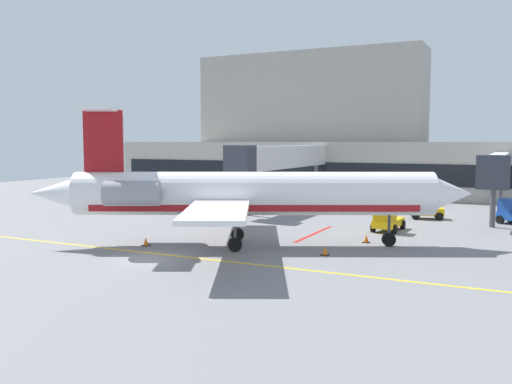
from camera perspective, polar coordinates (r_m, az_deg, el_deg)
ground at (r=33.23m, az=-11.34°, el=-6.94°), size 120.00×120.00×0.11m
terminal_building at (r=75.79m, az=8.16°, el=5.33°), size 67.11×11.93×19.31m
jet_bridge_west at (r=58.25m, az=2.77°, el=3.60°), size 2.40×23.01×6.60m
jet_bridge_east at (r=54.76m, az=23.94°, el=2.32°), size 2.40×20.74×5.90m
regional_jet at (r=36.01m, az=-1.11°, el=-0.20°), size 27.59×20.50×9.08m
baggage_tug at (r=51.37m, az=17.15°, el=-1.70°), size 3.16×2.40×1.96m
belt_loader at (r=43.46m, az=13.53°, el=-2.80°), size 2.09×3.74×2.03m
safety_cone_alpha at (r=37.31m, az=-11.45°, el=-5.13°), size 0.47×0.47×0.55m
safety_cone_bravo at (r=33.80m, az=7.22°, el=-6.16°), size 0.47×0.47×0.55m
safety_cone_charlie at (r=38.41m, az=11.45°, el=-4.84°), size 0.47×0.47×0.55m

